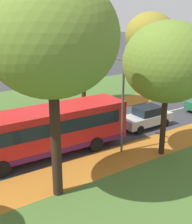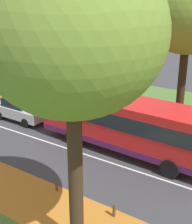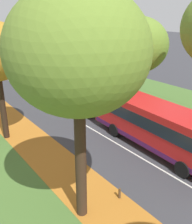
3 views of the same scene
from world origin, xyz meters
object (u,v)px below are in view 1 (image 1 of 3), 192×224
object	(u,v)px
tree_right_near	(51,38)
car_silver_lead	(146,117)
tree_left_mid	(83,40)
streetlamp_right	(120,95)
tree_right_mid	(168,62)
bollard_fifth	(25,124)
bus	(46,130)
tree_left_far	(150,35)

from	to	relation	value
tree_right_near	car_silver_lead	xyz separation A→B (m)	(-4.27, 9.95, -6.81)
tree_left_mid	streetlamp_right	xyz separation A→B (m)	(9.45, -3.33, -2.38)
tree_left_mid	tree_right_mid	distance (m)	11.53
bollard_fifth	car_silver_lead	size ratio (longest dim) A/B	0.13
tree_left_mid	bus	distance (m)	11.45
car_silver_lead	bus	bearing A→B (deg)	-89.76
tree_left_mid	car_silver_lead	size ratio (longest dim) A/B	1.92
tree_right_near	bollard_fifth	xyz separation A→B (m)	(-9.44, 2.14, -7.34)
tree_left_far	car_silver_lead	size ratio (longest dim) A/B	2.01
bollard_fifth	streetlamp_right	size ratio (longest dim) A/B	0.09
bus	tree_right_near	bearing A→B (deg)	-19.32
tree_right_near	bollard_fifth	size ratio (longest dim) A/B	18.34
tree_left_far	bollard_fifth	xyz separation A→B (m)	(2.50, -15.19, -5.84)
tree_left_mid	car_silver_lead	bearing A→B (deg)	7.65
tree_left_mid	bus	size ratio (longest dim) A/B	0.77
tree_right_near	streetlamp_right	size ratio (longest dim) A/B	1.72
tree_left_far	bus	distance (m)	18.16
tree_right_near	bollard_fifth	bearing A→B (deg)	167.23
bus	car_silver_lead	xyz separation A→B (m)	(-0.04, 8.46, -0.89)
tree_left_mid	tree_right_near	size ratio (longest dim) A/B	0.78
tree_right_near	tree_right_mid	world-z (taller)	tree_right_near
tree_left_mid	streetlamp_right	distance (m)	10.30
bollard_fifth	streetlamp_right	distance (m)	8.69
bollard_fifth	car_silver_lead	world-z (taller)	car_silver_lead
streetlamp_right	bus	size ratio (longest dim) A/B	0.57
tree_right_mid	bollard_fifth	size ratio (longest dim) A/B	14.62
tree_right_mid	streetlamp_right	xyz separation A→B (m)	(-1.99, -1.91, -2.09)
tree_left_mid	bollard_fifth	xyz separation A→B (m)	(2.28, -6.81, -5.83)
tree_left_far	streetlamp_right	xyz separation A→B (m)	(9.67, -11.71, -2.38)
tree_left_mid	tree_right_near	bearing A→B (deg)	-37.37
tree_left_mid	tree_right_mid	xyz separation A→B (m)	(11.44, -1.42, -0.29)
tree_left_far	bus	size ratio (longest dim) A/B	0.81
car_silver_lead	tree_right_mid	bearing A→B (deg)	-31.17
tree_left_far	car_silver_lead	distance (m)	11.89
tree_left_far	bus	bearing A→B (deg)	-64.07
bollard_fifth	car_silver_lead	xyz separation A→B (m)	(5.17, 7.81, 0.53)
tree_right_mid	streetlamp_right	bearing A→B (deg)	-136.17
tree_right_near	car_silver_lead	size ratio (longest dim) A/B	2.45
tree_right_mid	tree_right_near	bearing A→B (deg)	-87.90
tree_left_far	tree_right_mid	bearing A→B (deg)	-40.03
tree_right_near	car_silver_lead	bearing A→B (deg)	113.24
streetlamp_right	bus	xyz separation A→B (m)	(-1.97, -4.14, -2.03)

